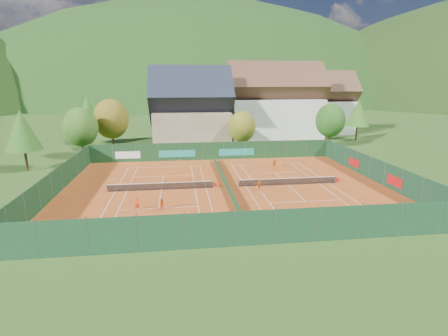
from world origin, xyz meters
TOP-DOWN VIEW (x-y plane):
  - ground at (0.00, 0.00)m, footprint 600.00×600.00m
  - clay_pad at (0.00, 0.00)m, footprint 40.00×32.00m
  - court_markings_left at (-8.00, 0.00)m, footprint 11.03×23.83m
  - court_markings_right at (8.00, 0.00)m, footprint 11.03×23.83m
  - tennis_net_left at (-7.85, 0.00)m, footprint 13.30×0.10m
  - tennis_net_right at (8.15, 0.00)m, footprint 13.30×0.10m
  - court_divider at (0.00, 0.00)m, footprint 0.03×28.80m
  - fence_north at (-0.46, 15.99)m, footprint 40.00×0.10m
  - fence_south at (0.00, -16.00)m, footprint 40.00×0.04m
  - fence_west at (-20.00, 0.00)m, footprint 0.04×32.00m
  - fence_east at (20.00, 0.05)m, footprint 0.09×32.00m
  - chalet at (-3.00, 30.00)m, footprint 16.20×12.00m
  - hotel_block_a at (16.00, 36.00)m, footprint 21.60×11.00m
  - hotel_block_b at (30.00, 44.00)m, footprint 17.28×10.00m
  - tree_west_front at (-22.00, 20.00)m, footprint 5.72×5.72m
  - tree_west_mid at (-18.00, 26.00)m, footprint 6.44×6.44m
  - tree_west_back at (-24.00, 34.00)m, footprint 5.60×5.60m
  - tree_center at (6.00, 22.00)m, footprint 5.01×5.01m
  - tree_east_front at (24.00, 24.00)m, footprint 5.72×5.72m
  - tree_east_mid at (34.00, 32.00)m, footprint 5.04×5.04m
  - tree_west_side at (-28.00, 12.00)m, footprint 5.04×5.04m
  - tree_east_back at (26.00, 40.00)m, footprint 7.15×7.15m
  - mountain_backdrop at (28.54, 233.48)m, footprint 820.00×530.00m
  - ball_hopper at (12.50, -12.94)m, footprint 0.34×0.34m
  - loose_ball_0 at (-6.75, -7.56)m, footprint 0.07×0.07m
  - loose_ball_1 at (7.57, -11.20)m, footprint 0.07×0.07m
  - loose_ball_2 at (1.12, 1.14)m, footprint 0.07×0.07m
  - loose_ball_3 at (-5.66, 10.72)m, footprint 0.07×0.07m
  - player_left_near at (-10.17, -6.67)m, footprint 0.56×0.39m
  - player_left_mid at (-7.62, -6.99)m, footprint 0.69×0.57m
  - player_left_far at (-6.29, 3.06)m, footprint 1.02×0.60m
  - player_right_near at (3.72, -2.07)m, footprint 0.88×0.83m
  - player_right_far_a at (9.12, 6.97)m, footprint 0.75×0.58m
  - player_right_far_b at (8.85, 9.56)m, footprint 1.17×0.83m

SIDE VIEW (x-z plane):
  - mountain_backdrop at x=28.54m, z-range -160.64..81.36m
  - ground at x=0.00m, z-range -0.02..-0.02m
  - clay_pad at x=0.00m, z-range 0.00..0.01m
  - court_markings_left at x=-8.00m, z-range 0.01..0.01m
  - court_markings_right at x=8.00m, z-range 0.01..0.01m
  - loose_ball_0 at x=-6.75m, z-range 0.00..0.07m
  - loose_ball_1 at x=7.57m, z-range 0.00..0.07m
  - loose_ball_2 at x=1.12m, z-range 0.00..0.07m
  - loose_ball_3 at x=-5.66m, z-range 0.00..0.07m
  - court_divider at x=0.00m, z-range 0.00..1.00m
  - tennis_net_left at x=-7.85m, z-range 0.00..1.02m
  - tennis_net_right at x=8.15m, z-range 0.00..1.02m
  - ball_hopper at x=12.50m, z-range 0.16..0.96m
  - player_right_far_b at x=8.85m, z-range 0.00..1.22m
  - player_left_mid at x=-7.62m, z-range 0.00..1.31m
  - player_right_far_a at x=9.12m, z-range 0.00..1.35m
  - player_right_near at x=3.72m, z-range 0.00..1.46m
  - player_left_near at x=-10.17m, z-range 0.00..1.47m
  - player_left_far at x=-6.29m, z-range 0.00..1.55m
  - fence_north at x=-0.46m, z-range -0.03..2.97m
  - fence_east at x=20.00m, z-range -0.02..2.98m
  - fence_south at x=0.00m, z-range 0.00..3.00m
  - fence_west at x=-20.00m, z-range 0.00..3.00m
  - tree_center at x=6.00m, z-range 0.92..8.52m
  - tree_west_front at x=-22.00m, z-range 1.05..9.74m
  - tree_east_front at x=24.00m, z-range 1.05..9.74m
  - tree_east_mid at x=34.00m, z-range 1.56..10.56m
  - tree_west_side at x=-28.00m, z-range 1.56..10.56m
  - tree_west_mid at x=-18.00m, z-range 1.18..10.96m
  - hotel_block_b at x=30.00m, z-range -1.13..14.37m
  - chalet at x=-3.00m, z-range -1.38..14.62m
  - tree_west_back at x=-24.00m, z-range 1.74..11.74m
  - tree_east_back at x=26.00m, z-range 1.31..12.18m
  - hotel_block_a at x=16.00m, z-range -1.24..16.01m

